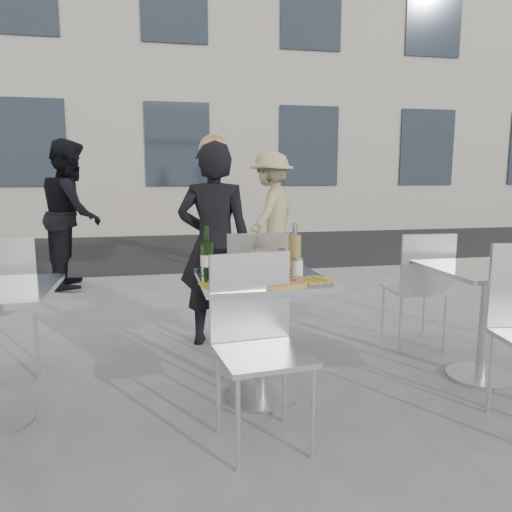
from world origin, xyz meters
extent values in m
plane|color=slate|center=(0.00, 0.00, 0.00)|extent=(80.00, 80.00, 0.00)
cube|color=black|center=(0.00, 6.50, 0.00)|extent=(24.00, 5.00, 0.00)
cube|color=#B5AB96|center=(0.00, 10.00, 5.00)|extent=(24.00, 3.00, 10.00)
cylinder|color=#B7BABF|center=(0.00, 0.00, 0.01)|extent=(0.44, 0.44, 0.02)
cylinder|color=#B7BABF|center=(0.00, 0.00, 0.37)|extent=(0.07, 0.07, 0.72)
cube|color=silver|center=(0.00, 0.00, 0.73)|extent=(0.72, 0.72, 0.03)
cylinder|color=#B7BABF|center=(1.50, 0.00, 0.01)|extent=(0.44, 0.44, 0.02)
cylinder|color=#B7BABF|center=(1.50, 0.00, 0.37)|extent=(0.07, 0.07, 0.72)
cube|color=silver|center=(1.50, 0.00, 0.73)|extent=(0.72, 0.72, 0.03)
cylinder|color=silver|center=(0.32, 0.88, 0.23)|extent=(0.02, 0.02, 0.46)
cylinder|color=silver|center=(-0.04, 0.92, 0.23)|extent=(0.02, 0.02, 0.46)
cylinder|color=silver|center=(0.28, 0.51, 0.23)|extent=(0.02, 0.02, 0.46)
cylinder|color=silver|center=(-0.09, 0.55, 0.23)|extent=(0.02, 0.02, 0.46)
cube|color=silver|center=(0.12, 0.71, 0.47)|extent=(0.48, 0.48, 0.03)
cube|color=silver|center=(0.09, 0.50, 0.72)|extent=(0.43, 0.08, 0.46)
cylinder|color=silver|center=(-0.27, -0.72, 0.23)|extent=(0.02, 0.02, 0.46)
cylinder|color=silver|center=(0.10, -0.68, 0.23)|extent=(0.02, 0.02, 0.46)
cylinder|color=silver|center=(-0.31, -0.36, 0.23)|extent=(0.02, 0.02, 0.46)
cylinder|color=silver|center=(0.06, -0.32, 0.23)|extent=(0.02, 0.02, 0.46)
cube|color=silver|center=(-0.10, -0.52, 0.47)|extent=(0.47, 0.47, 0.03)
cube|color=silver|center=(-0.13, -0.31, 0.71)|extent=(0.43, 0.07, 0.46)
cylinder|color=silver|center=(-1.46, 0.94, 0.23)|extent=(0.02, 0.02, 0.47)
cylinder|color=silver|center=(-1.38, 0.57, 0.23)|extent=(0.02, 0.02, 0.47)
cube|color=silver|center=(-1.60, 0.71, 0.48)|extent=(0.52, 0.52, 0.03)
cylinder|color=silver|center=(1.58, 0.86, 0.22)|extent=(0.02, 0.02, 0.44)
cylinder|color=silver|center=(1.22, 0.89, 0.22)|extent=(0.02, 0.02, 0.44)
cylinder|color=silver|center=(1.55, 0.51, 0.22)|extent=(0.02, 0.02, 0.44)
cylinder|color=silver|center=(1.19, 0.54, 0.22)|extent=(0.02, 0.02, 0.44)
cube|color=silver|center=(1.39, 0.70, 0.45)|extent=(0.45, 0.45, 0.02)
cube|color=silver|center=(1.37, 0.50, 0.69)|extent=(0.41, 0.06, 0.44)
cylinder|color=silver|center=(1.22, -0.45, 0.24)|extent=(0.03, 0.03, 0.47)
imported|color=black|center=(-0.14, 1.06, 0.80)|extent=(0.66, 0.53, 1.59)
imported|color=black|center=(-1.55, 3.51, 0.88)|extent=(0.71, 0.89, 1.76)
imported|color=tan|center=(0.97, 3.73, 0.82)|extent=(1.13, 1.22, 1.65)
cylinder|color=tan|center=(0.05, -0.18, 0.76)|extent=(0.32, 0.32, 0.02)
cylinder|color=beige|center=(0.05, -0.18, 0.77)|extent=(0.29, 0.29, 0.00)
cylinder|color=white|center=(0.12, 0.19, 0.76)|extent=(0.34, 0.34, 0.01)
cylinder|color=tan|center=(0.12, 0.19, 0.77)|extent=(0.30, 0.30, 0.02)
cylinder|color=beige|center=(0.12, 0.19, 0.78)|extent=(0.26, 0.26, 0.00)
cylinder|color=white|center=(0.02, 0.02, 0.76)|extent=(0.22, 0.22, 0.01)
ellipsoid|color=#1B6C1B|center=(0.02, 0.02, 0.80)|extent=(0.15, 0.15, 0.08)
sphere|color=#B21914|center=(0.06, 0.04, 0.81)|extent=(0.03, 0.03, 0.03)
cylinder|color=#29511E|center=(-0.30, 0.11, 0.85)|extent=(0.07, 0.07, 0.20)
cone|color=#29511E|center=(-0.30, 0.11, 0.95)|extent=(0.07, 0.07, 0.03)
cylinder|color=#29511E|center=(-0.30, 0.11, 0.99)|extent=(0.03, 0.03, 0.10)
cylinder|color=silver|center=(-0.30, 0.11, 0.84)|extent=(0.07, 0.08, 0.07)
cylinder|color=#DDBE5E|center=(0.25, 0.18, 0.86)|extent=(0.08, 0.08, 0.22)
cylinder|color=white|center=(0.25, 0.18, 1.00)|extent=(0.03, 0.03, 0.08)
cylinder|color=white|center=(0.22, 0.00, 0.80)|extent=(0.06, 0.06, 0.09)
cylinder|color=silver|center=(0.22, 0.00, 0.85)|extent=(0.06, 0.06, 0.02)
cylinder|color=white|center=(-0.05, 0.04, 0.75)|extent=(0.06, 0.06, 0.00)
cylinder|color=white|center=(-0.05, 0.04, 0.80)|extent=(0.01, 0.01, 0.09)
ellipsoid|color=white|center=(-0.05, 0.04, 0.86)|extent=(0.07, 0.07, 0.08)
ellipsoid|color=beige|center=(-0.05, 0.04, 0.85)|extent=(0.05, 0.05, 0.05)
cylinder|color=white|center=(0.03, 0.14, 0.75)|extent=(0.06, 0.06, 0.00)
cylinder|color=white|center=(0.03, 0.14, 0.80)|extent=(0.01, 0.01, 0.09)
ellipsoid|color=white|center=(0.03, 0.14, 0.86)|extent=(0.07, 0.07, 0.08)
ellipsoid|color=beige|center=(0.03, 0.14, 0.85)|extent=(0.05, 0.05, 0.05)
cylinder|color=white|center=(0.13, 0.00, 0.75)|extent=(0.06, 0.06, 0.00)
cylinder|color=white|center=(0.13, 0.00, 0.80)|extent=(0.01, 0.01, 0.09)
ellipsoid|color=white|center=(0.13, 0.00, 0.86)|extent=(0.07, 0.07, 0.08)
ellipsoid|color=#410912|center=(0.13, 0.00, 0.85)|extent=(0.05, 0.05, 0.05)
cylinder|color=white|center=(0.14, 0.07, 0.75)|extent=(0.06, 0.06, 0.00)
cylinder|color=white|center=(0.14, 0.07, 0.80)|extent=(0.01, 0.01, 0.09)
ellipsoid|color=white|center=(0.14, 0.07, 0.86)|extent=(0.07, 0.07, 0.08)
ellipsoid|color=#410912|center=(0.14, 0.07, 0.85)|extent=(0.05, 0.05, 0.05)
cube|color=yellow|center=(-0.27, -0.18, 0.75)|extent=(0.22, 0.22, 0.00)
cube|color=#B7BABF|center=(-0.29, -0.18, 0.76)|extent=(0.07, 0.20, 0.00)
cube|color=#B7BABF|center=(-0.24, -0.18, 0.76)|extent=(0.06, 0.18, 0.00)
cube|color=yellow|center=(0.27, -0.14, 0.75)|extent=(0.23, 0.23, 0.00)
cube|color=#B7BABF|center=(0.25, -0.14, 0.76)|extent=(0.08, 0.19, 0.00)
cube|color=#B7BABF|center=(0.30, -0.14, 0.76)|extent=(0.07, 0.17, 0.00)
camera|label=1|loc=(-0.62, -2.78, 1.34)|focal=35.00mm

